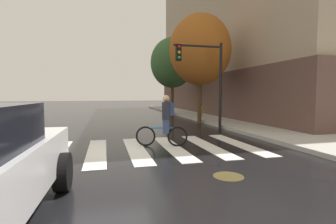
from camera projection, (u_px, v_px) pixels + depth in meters
ground_plane at (111, 151)px, 7.48m from camera, size 120.00×120.00×0.00m
crosswalk_stripes at (117, 151)px, 7.52m from camera, size 8.75×3.77×0.01m
manhole_cover at (228, 176)px, 5.17m from camera, size 0.64×0.64×0.01m
cyclist at (165, 121)px, 8.09m from camera, size 1.64×0.59×1.69m
traffic_light_near at (205, 70)px, 11.91m from camera, size 2.47×0.28×4.20m
fire_hydrant at (201, 111)px, 17.26m from camera, size 0.33×0.22×0.78m
street_tree_near at (200, 50)px, 14.42m from camera, size 3.57×3.57×6.36m
street_tree_mid at (172, 63)px, 20.32m from camera, size 3.57×3.57×6.34m
corner_building at (293, 31)px, 23.34m from camera, size 19.14×24.82×15.43m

